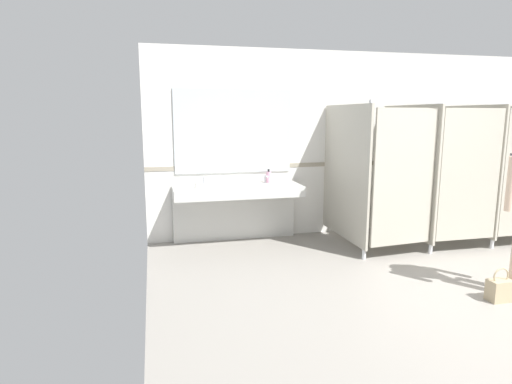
# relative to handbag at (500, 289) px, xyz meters

# --- Properties ---
(wall_back) EXTENTS (7.19, 0.12, 2.70)m
(wall_back) POSITION_rel_handbag_xyz_m (0.26, 2.80, 1.24)
(wall_back) COLOR silver
(wall_back) RESTS_ON ground_plane
(wall_back_tile_band) EXTENTS (7.19, 0.01, 0.06)m
(wall_back_tile_band) POSITION_rel_handbag_xyz_m (0.26, 2.74, 0.94)
(wall_back_tile_band) COLOR #9E937F
(wall_back_tile_band) RESTS_ON wall_back
(vanity_counter) EXTENTS (1.76, 0.58, 0.94)m
(vanity_counter) POSITION_rel_handbag_xyz_m (-2.09, 2.52, 0.49)
(vanity_counter) COLOR silver
(vanity_counter) RESTS_ON ground_plane
(mirror_panel) EXTENTS (1.66, 0.02, 1.17)m
(mirror_panel) POSITION_rel_handbag_xyz_m (-2.09, 2.73, 1.44)
(mirror_panel) COLOR silver
(mirror_panel) RESTS_ON wall_back
(bathroom_stalls) EXTENTS (2.91, 1.39, 1.96)m
(bathroom_stalls) POSITION_rel_handbag_xyz_m (0.73, 1.84, 0.91)
(bathroom_stalls) COLOR #B2AD9E
(bathroom_stalls) RESTS_ON ground_plane
(handbag) EXTENTS (0.22, 0.14, 0.34)m
(handbag) POSITION_rel_handbag_xyz_m (0.00, 0.00, 0.00)
(handbag) COLOR tan
(handbag) RESTS_ON ground_plane
(soap_dispenser) EXTENTS (0.07, 0.07, 0.20)m
(soap_dispenser) POSITION_rel_handbag_xyz_m (-1.61, 2.61, 0.79)
(soap_dispenser) COLOR #D899B2
(soap_dispenser) RESTS_ON vanity_counter
(paper_cup) EXTENTS (0.07, 0.07, 0.08)m
(paper_cup) POSITION_rel_handbag_xyz_m (-2.66, 2.32, 0.75)
(paper_cup) COLOR white
(paper_cup) RESTS_ON vanity_counter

